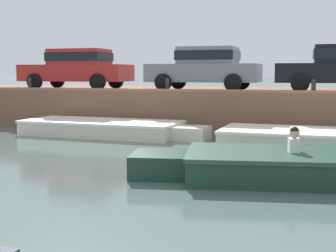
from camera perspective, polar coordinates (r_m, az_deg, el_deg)
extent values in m
plane|color=#4C605B|center=(9.23, 4.79, -6.19)|extent=(400.00, 400.00, 0.00)
cube|color=brown|center=(18.38, 10.86, 2.26)|extent=(60.00, 6.00, 1.39)
cube|color=#9F6C52|center=(15.48, 9.84, 4.23)|extent=(60.00, 0.24, 0.08)
cube|color=silver|center=(15.32, -8.11, -0.38)|extent=(5.19, 2.28, 0.40)
cube|color=silver|center=(14.15, 2.86, -0.89)|extent=(1.08, 1.15, 0.40)
cube|color=white|center=(15.29, -8.13, 0.52)|extent=(5.26, 2.34, 0.08)
cube|color=brown|center=(15.49, -9.36, 0.20)|extent=(0.35, 1.79, 0.06)
cube|color=silver|center=(13.36, 19.09, -1.72)|extent=(5.86, 2.42, 0.39)
cube|color=white|center=(13.33, 19.13, -0.73)|extent=(5.92, 2.49, 0.08)
cube|color=brown|center=(13.34, 17.26, -1.08)|extent=(0.31, 2.00, 0.06)
cube|color=#193828|center=(9.23, -0.88, -4.73)|extent=(1.29, 1.26, 0.45)
cube|color=silver|center=(9.16, 15.10, -2.83)|extent=(0.25, 0.35, 0.44)
sphere|color=tan|center=(9.12, 15.16, -0.85)|extent=(0.19, 0.19, 0.19)
sphere|color=black|center=(9.11, 15.16, -0.60)|extent=(0.17, 0.17, 0.17)
cube|color=#B2231E|center=(18.81, -11.16, 6.36)|extent=(4.30, 1.68, 0.64)
cube|color=#B2231E|center=(18.74, -10.73, 8.27)|extent=(2.16, 1.47, 0.60)
cube|color=black|center=(18.74, -10.73, 8.27)|extent=(2.24, 1.50, 0.33)
cylinder|color=black|center=(18.76, -15.96, 5.26)|extent=(0.60, 0.18, 0.60)
cylinder|color=black|center=(20.20, -13.35, 5.40)|extent=(0.60, 0.18, 0.60)
cylinder|color=black|center=(17.46, -8.58, 5.36)|extent=(0.60, 0.18, 0.60)
cylinder|color=black|center=(19.00, -6.37, 5.48)|extent=(0.60, 0.18, 0.60)
cube|color=slate|center=(17.04, 4.38, 6.46)|extent=(4.04, 1.90, 0.64)
cube|color=slate|center=(17.02, 4.93, 8.54)|extent=(2.04, 1.63, 0.60)
cube|color=black|center=(17.02, 4.93, 8.54)|extent=(2.12, 1.67, 0.33)
cylinder|color=black|center=(16.51, -0.58, 5.37)|extent=(0.60, 0.20, 0.60)
cylinder|color=black|center=(18.26, 1.27, 5.48)|extent=(0.60, 0.20, 0.60)
cylinder|color=black|center=(15.89, 7.94, 5.26)|extent=(0.60, 0.20, 0.60)
cylinder|color=black|center=(17.70, 8.99, 5.36)|extent=(0.60, 0.20, 0.60)
cylinder|color=black|center=(15.73, 15.80, 5.06)|extent=(0.60, 0.19, 0.60)
cylinder|color=black|center=(17.56, 15.81, 5.19)|extent=(0.60, 0.19, 0.60)
cylinder|color=#2D2B28|center=(18.48, -16.48, 4.84)|extent=(0.14, 0.14, 0.35)
sphere|color=#2D2B28|center=(18.48, -16.50, 5.44)|extent=(0.15, 0.15, 0.15)
cylinder|color=#2D2B28|center=(16.18, -0.07, 4.90)|extent=(0.14, 0.14, 0.35)
sphere|color=#2D2B28|center=(16.17, -0.07, 5.59)|extent=(0.15, 0.15, 0.15)
cylinder|color=#2D2B28|center=(15.50, 17.32, 4.53)|extent=(0.14, 0.14, 0.35)
sphere|color=#2D2B28|center=(15.49, 17.35, 5.25)|extent=(0.15, 0.15, 0.15)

